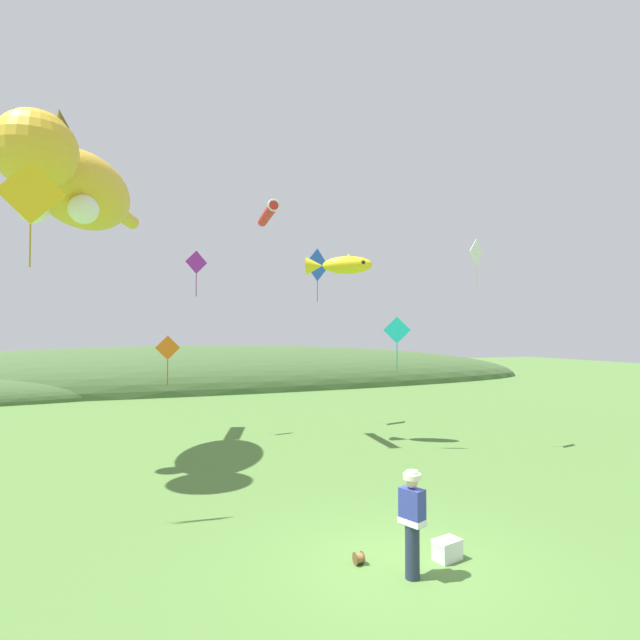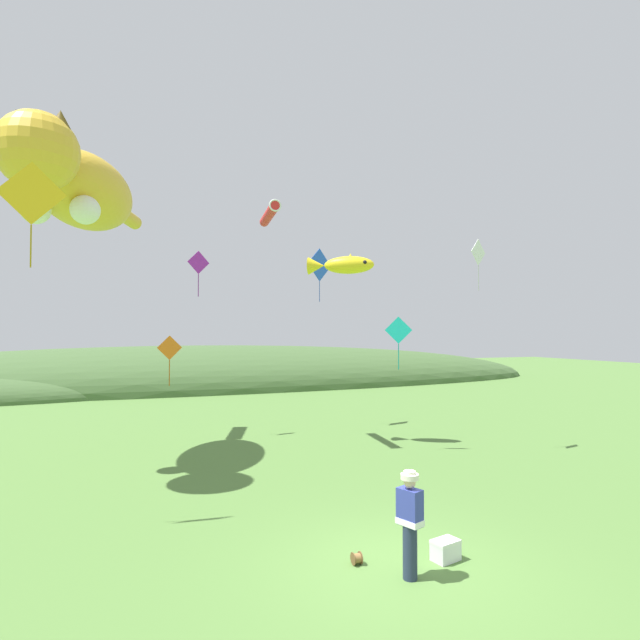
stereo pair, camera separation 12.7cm
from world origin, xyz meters
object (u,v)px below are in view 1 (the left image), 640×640
object	(u,v)px
festival_attendant	(412,520)
kite_diamond_blue	(317,265)
kite_giant_cat	(75,186)
kite_diamond_white	(476,253)
kite_tube_streamer	(268,214)
kite_diamond_violet	(196,263)
kite_spool	(359,558)
kite_diamond_gold	(31,193)
kite_diamond_teal	(397,331)
picnic_cooler	(447,549)
kite_fish_windsock	(340,265)
kite_diamond_orange	(168,349)

from	to	relation	value
festival_attendant	kite_diamond_blue	xyz separation A→B (m)	(3.32, 13.32, 6.13)
kite_giant_cat	kite_diamond_white	distance (m)	13.40
kite_tube_streamer	kite_diamond_violet	size ratio (longest dim) A/B	1.51
kite_giant_cat	kite_tube_streamer	xyz separation A→B (m)	(6.36, 0.78, -0.15)
festival_attendant	kite_spool	distance (m)	1.30
kite_diamond_blue	kite_diamond_violet	xyz separation A→B (m)	(-5.31, -0.50, -0.23)
kite_diamond_violet	kite_diamond_white	world-z (taller)	kite_diamond_white
kite_tube_streamer	kite_diamond_gold	bearing A→B (deg)	-138.29
kite_diamond_blue	kite_diamond_teal	world-z (taller)	kite_diamond_blue
picnic_cooler	kite_spool	bearing A→B (deg)	165.47
kite_diamond_blue	kite_diamond_gold	bearing A→B (deg)	-137.84
festival_attendant	kite_tube_streamer	distance (m)	12.92
kite_spool	kite_diamond_white	bearing A→B (deg)	39.80
festival_attendant	kite_diamond_violet	distance (m)	14.25
kite_diamond_white	kite_diamond_gold	bearing A→B (deg)	-169.16
kite_diamond_violet	picnic_cooler	bearing A→B (deg)	-76.75
kite_diamond_blue	kite_spool	bearing A→B (deg)	-107.41
picnic_cooler	kite_fish_windsock	xyz separation A→B (m)	(1.94, 9.39, 6.43)
picnic_cooler	kite_diamond_violet	xyz separation A→B (m)	(-2.93, 12.45, 6.67)
kite_diamond_blue	kite_diamond_white	size ratio (longest dim) A/B	1.29
kite_giant_cat	kite_diamond_violet	xyz separation A→B (m)	(4.07, 3.11, -1.77)
festival_attendant	picnic_cooler	world-z (taller)	festival_attendant
festival_attendant	kite_fish_windsock	size ratio (longest dim) A/B	0.72
kite_giant_cat	kite_fish_windsock	size ratio (longest dim) A/B	3.55
festival_attendant	kite_diamond_teal	xyz separation A→B (m)	(4.28, 7.98, 3.19)
kite_spool	kite_diamond_violet	world-z (taller)	kite_diamond_violet
kite_diamond_white	kite_diamond_violet	bearing A→B (deg)	147.41
kite_fish_windsock	kite_spool	bearing A→B (deg)	-111.29
festival_attendant	kite_diamond_orange	world-z (taller)	kite_diamond_orange
kite_diamond_gold	kite_fish_windsock	bearing A→B (deg)	29.41
kite_fish_windsock	kite_tube_streamer	world-z (taller)	kite_tube_streamer
festival_attendant	kite_diamond_white	bearing A→B (deg)	45.52
kite_spool	kite_giant_cat	distance (m)	13.49
kite_fish_windsock	kite_diamond_violet	distance (m)	5.76
kite_diamond_teal	kite_fish_windsock	bearing A→B (deg)	127.96
kite_tube_streamer	kite_diamond_gold	world-z (taller)	kite_tube_streamer
kite_spool	kite_giant_cat	world-z (taller)	kite_giant_cat
kite_giant_cat	kite_diamond_gold	world-z (taller)	kite_giant_cat
picnic_cooler	kite_diamond_blue	distance (m)	14.87
picnic_cooler	kite_diamond_gold	xyz separation A→B (m)	(-7.32, 4.17, 6.82)
kite_diamond_gold	kite_diamond_white	bearing A→B (deg)	10.84
kite_diamond_white	kite_tube_streamer	bearing A→B (deg)	152.99
kite_diamond_gold	kite_diamond_white	distance (m)	13.59
kite_diamond_blue	kite_diamond_orange	world-z (taller)	kite_diamond_blue
kite_fish_windsock	kite_diamond_white	world-z (taller)	kite_diamond_white
kite_diamond_gold	kite_diamond_violet	distance (m)	9.38
kite_diamond_violet	kite_diamond_blue	bearing A→B (deg)	5.39
kite_diamond_orange	kite_diamond_gold	size ratio (longest dim) A/B	0.78
picnic_cooler	kite_tube_streamer	xyz separation A→B (m)	(-0.64, 10.13, 8.29)
festival_attendant	kite_fish_windsock	bearing A→B (deg)	73.53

